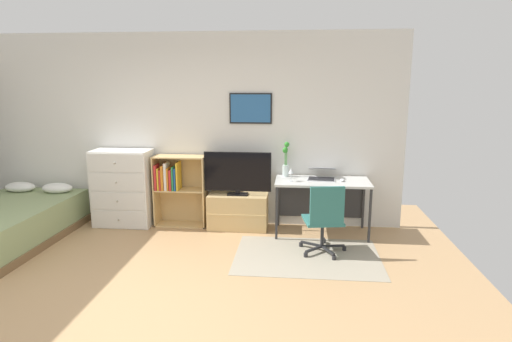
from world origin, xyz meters
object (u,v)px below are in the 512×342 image
Objects in this scene: television at (238,173)px; office_chair at (324,218)px; bed at (6,223)px; bamboo_vase at (286,161)px; dresser at (123,188)px; wine_glass at (291,171)px; bookshelf at (176,186)px; tv_stand at (238,211)px; desk at (322,189)px; computer_mouse at (342,180)px; laptop at (322,174)px.

office_chair is at bearing -35.43° from television.
bed is 4.22× the size of bamboo_vase.
wine_glass is (2.38, -0.19, 0.33)m from dresser.
television is 1.92× the size of bamboo_vase.
dresser reaches higher than bookshelf.
tv_stand is 1.21m from desk.
wine_glass reaches higher than bed.
wine_glass is at bearing -13.78° from television.
wine_glass is (0.74, -0.20, 0.63)m from tv_stand.
bookshelf is 0.96m from tv_stand.
computer_mouse is at bearing -4.37° from television.
desk is at bearing 159.07° from computer_mouse.
dresser is 10.47× the size of computer_mouse.
office_chair is at bearing -110.39° from computer_mouse.
laptop is 0.30m from computer_mouse.
bookshelf is 2.05m from desk.
desk is at bearing -14.22° from bamboo_vase.
laptop is (-0.01, 0.04, 0.19)m from desk.
bamboo_vase reaches higher than desk.
dresser is 2.81m from laptop.
wine_glass is (0.08, -0.30, -0.09)m from bamboo_vase.
laptop is at bearing 100.24° from desk.
television is (0.00, -0.02, 0.55)m from tv_stand.
dresser is 1.17× the size of television.
bed is at bearing -170.49° from wine_glass.
dresser is 1.32× the size of tv_stand.
bookshelf is 2.36× the size of laptop.
laptop reaches higher than office_chair.
tv_stand is 0.99m from wine_glass.
bookshelf is (0.75, 0.07, 0.04)m from dresser.
tv_stand is 0.55m from television.
laptop is (1.15, 0.03, 0.01)m from television.
laptop reaches higher than desk.
desk is at bearing 22.32° from wine_glass.
television reaches higher than tv_stand.
bookshelf reaches higher than tv_stand.
computer_mouse is (1.41, -0.13, 0.51)m from tv_stand.
computer_mouse reaches higher than tv_stand.
desk is 0.31m from computer_mouse.
office_chair is (1.15, -0.82, -0.33)m from television.
wine_glass is at bearing -157.68° from desk.
desk is at bearing 11.33° from bed.
television is (2.90, 0.79, 0.55)m from bed.
dresser reaches higher than bed.
dresser is 2.55× the size of laptop.
laptop is at bearing 152.69° from computer_mouse.
bamboo_vase reaches higher than tv_stand.
television is at bearing 135.00° from office_chair.
television is 0.74× the size of desk.
computer_mouse is at bearing -5.27° from tv_stand.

